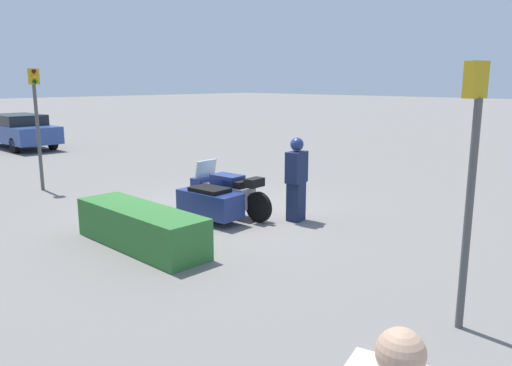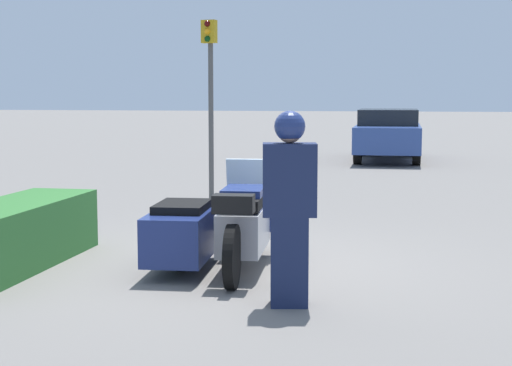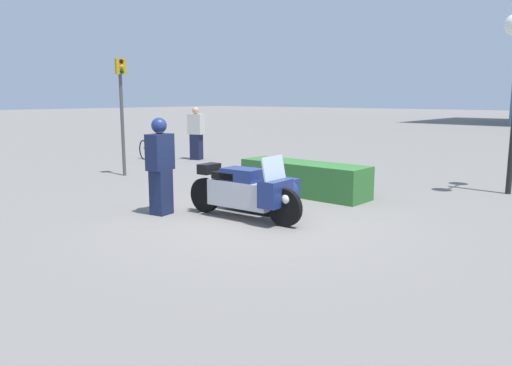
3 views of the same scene
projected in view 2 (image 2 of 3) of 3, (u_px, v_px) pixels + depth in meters
ground_plane at (234, 265)px, 8.72m from camera, size 160.00×160.00×0.00m
police_motorcycle at (213, 226)px, 8.54m from camera, size 2.40×1.27×1.15m
officer_rider at (289, 204)px, 6.96m from camera, size 0.37×0.52×1.75m
hedge_bush_curbside at (8, 237)px, 8.49m from camera, size 2.93×0.85×0.71m
traffic_light_near at (210, 82)px, 13.90m from camera, size 0.22×0.28×3.19m
parked_car_background at (388, 133)px, 22.46m from camera, size 4.77×1.82×1.47m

